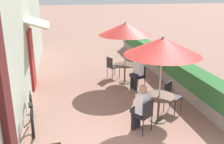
# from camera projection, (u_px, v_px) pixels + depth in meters

# --- Properties ---
(cafe_facade_wall) EXTENTS (0.98, 11.88, 4.20)m
(cafe_facade_wall) POSITION_uv_depth(u_px,v_px,m) (26.00, 28.00, 9.01)
(cafe_facade_wall) COLOR #B2C1AD
(cafe_facade_wall) RESTS_ON ground_plane
(planter_hedge) EXTENTS (0.60, 10.88, 1.01)m
(planter_hedge) POSITION_uv_depth(u_px,v_px,m) (160.00, 61.00, 10.56)
(planter_hedge) COLOR gray
(planter_hedge) RESTS_ON ground_plane
(patio_table_near) EXTENTS (0.83, 0.83, 0.73)m
(patio_table_near) POSITION_uv_depth(u_px,v_px,m) (159.00, 102.00, 6.70)
(patio_table_near) COLOR brown
(patio_table_near) RESTS_ON ground_plane
(patio_umbrella_near) EXTENTS (1.96, 1.96, 2.34)m
(patio_umbrella_near) POSITION_uv_depth(u_px,v_px,m) (162.00, 46.00, 6.22)
(patio_umbrella_near) COLOR #B7B7BC
(patio_umbrella_near) RESTS_ON ground_plane
(cafe_chair_near_left) EXTENTS (0.56, 0.56, 0.87)m
(cafe_chair_near_left) POSITION_uv_depth(u_px,v_px,m) (144.00, 113.00, 6.14)
(cafe_chair_near_left) COLOR #232328
(cafe_chair_near_left) RESTS_ON ground_plane
(seated_patron_near_left) EXTENTS (0.49, 0.51, 1.25)m
(seated_patron_near_left) POSITION_uv_depth(u_px,v_px,m) (141.00, 106.00, 6.16)
(seated_patron_near_left) COLOR #23232D
(seated_patron_near_left) RESTS_ON ground_plane
(cafe_chair_near_right) EXTENTS (0.56, 0.56, 0.87)m
(cafe_chair_near_right) POSITION_uv_depth(u_px,v_px,m) (171.00, 94.00, 7.28)
(cafe_chair_near_right) COLOR #232328
(cafe_chair_near_right) RESTS_ON ground_plane
(patio_table_mid) EXTENTS (0.83, 0.83, 0.73)m
(patio_table_mid) POSITION_uv_depth(u_px,v_px,m) (125.00, 69.00, 9.48)
(patio_table_mid) COLOR brown
(patio_table_mid) RESTS_ON ground_plane
(patio_umbrella_mid) EXTENTS (1.96, 1.96, 2.34)m
(patio_umbrella_mid) POSITION_uv_depth(u_px,v_px,m) (125.00, 29.00, 9.01)
(patio_umbrella_mid) COLOR #B7B7BC
(patio_umbrella_mid) RESTS_ON ground_plane
(cafe_chair_mid_left) EXTENTS (0.53, 0.53, 0.87)m
(cafe_chair_mid_left) POSITION_uv_depth(u_px,v_px,m) (112.00, 66.00, 10.03)
(cafe_chair_mid_left) COLOR #232328
(cafe_chair_mid_left) RESTS_ON ground_plane
(cafe_chair_mid_right) EXTENTS (0.53, 0.53, 0.87)m
(cafe_chair_mid_right) POSITION_uv_depth(u_px,v_px,m) (139.00, 75.00, 8.95)
(cafe_chair_mid_right) COLOR #232328
(cafe_chair_mid_right) RESTS_ON ground_plane
(seated_patron_mid_right) EXTENTS (0.49, 0.45, 1.25)m
(seated_patron_mid_right) POSITION_uv_depth(u_px,v_px,m) (137.00, 71.00, 8.83)
(seated_patron_mid_right) COLOR #23232D
(seated_patron_mid_right) RESTS_ON ground_plane
(bicycle_leaning) EXTENTS (0.27, 1.78, 0.77)m
(bicycle_leaning) POSITION_uv_depth(u_px,v_px,m) (32.00, 114.00, 6.46)
(bicycle_leaning) COLOR black
(bicycle_leaning) RESTS_ON ground_plane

